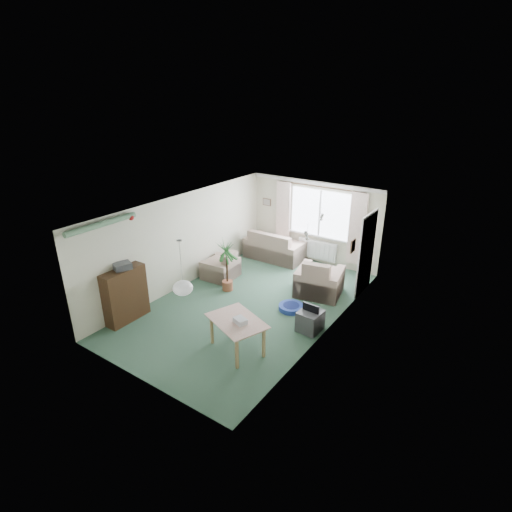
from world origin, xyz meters
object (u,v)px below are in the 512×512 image
Objects in this scene: armchair_left at (220,264)px; bookshelf at (125,295)px; coffee_table at (311,281)px; houseplant at (227,266)px; pet_bed at (291,307)px; tv_cube at (310,321)px; armchair_corner at (320,276)px; sofa at (275,245)px; dining_table at (237,336)px.

bookshelf is at bearing -11.02° from armchair_left.
coffee_table is 0.62× the size of houseplant.
bookshelf is 2.55m from houseplant.
houseplant reaches higher than pet_bed.
bookshelf reaches higher than tv_cube.
tv_cube is (0.58, -1.61, -0.25)m from armchair_corner.
dining_table is at bearing 112.18° from sofa.
armchair_corner is at bearing 29.88° from houseplant.
armchair_corner is 1.19m from pet_bed.
armchair_corner reaches higher than coffee_table.
armchair_left reaches higher than pet_bed.
tv_cube is (3.20, -0.94, -0.16)m from armchair_left.
armchair_left is at bearing 74.53° from sofa.
tv_cube is at bearing 59.26° from dining_table.
coffee_table is (-0.31, 0.18, -0.29)m from armchair_corner.
bookshelf reaches higher than dining_table.
tv_cube is (2.58, -0.46, -0.44)m from houseplant.
dining_table is at bearing -47.63° from houseplant.
dining_table is 1.97m from pet_bed.
bookshelf is at bearing 79.19° from sofa.
pet_bed is (0.14, -1.28, -0.13)m from coffee_table.
bookshelf is at bearing -139.19° from pet_bed.
bookshelf is at bearing -112.10° from houseplant.
pet_bed is (2.45, -0.43, -0.32)m from armchair_left.
armchair_left is at bearing 142.13° from houseplant.
dining_table is at bearing 9.10° from bookshelf.
pet_bed is (-0.17, -1.10, -0.42)m from armchair_corner.
dining_table reaches higher than coffee_table.
armchair_left is (-2.62, -0.67, -0.10)m from armchair_corner.
armchair_corner is 4.59m from bookshelf.
pet_bed is at bearing 148.64° from tv_cube.
pet_bed is (-0.75, 0.52, -0.17)m from tv_cube.
bookshelf reaches higher than armchair_left.
houseplant is at bearing 18.50° from armchair_corner.
armchair_corner reaches higher than armchair_left.
bookshelf is 2.74m from dining_table.
pet_bed is at bearing -83.71° from coffee_table.
armchair_left is 2.51m from pet_bed.
bookshelf is 2.45× the size of tv_cube.
houseplant is (0.10, -2.44, 0.23)m from sofa.
sofa is 2.10× the size of coffee_table.
bookshelf reaches higher than coffee_table.
bookshelf is (-2.96, -3.51, 0.13)m from armchair_corner.
dining_table is (1.83, -4.34, -0.11)m from sofa.
bookshelf is at bearing -125.73° from coffee_table.
pet_bed is at bearing 128.30° from sofa.
dining_table is 1.80× the size of pet_bed.
houseplant is at bearing 173.08° from tv_cube.
armchair_corner is 0.80× the size of houseplant.
armchair_corner is at bearing 147.68° from sofa.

